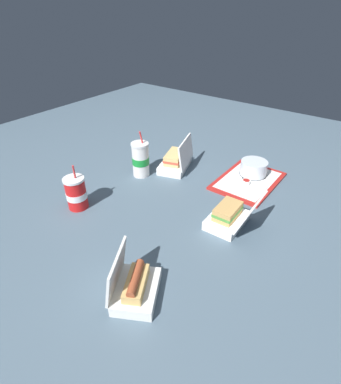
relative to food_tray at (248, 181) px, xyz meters
name	(u,v)px	position (x,y,z in m)	size (l,w,h in m)	color
ground_plane	(174,206)	(-0.39, 0.18, -0.01)	(3.20, 3.20, 0.00)	#4C6070
food_tray	(248,181)	(0.00, 0.00, 0.00)	(0.37, 0.26, 0.01)	red
cake_container	(253,169)	(0.06, 0.00, 0.04)	(0.14, 0.14, 0.08)	black
ketchup_cup	(246,182)	(-0.05, -0.01, 0.02)	(0.04, 0.04, 0.02)	white
napkin_stack	(258,183)	(-0.01, -0.05, 0.01)	(0.10, 0.10, 0.00)	white
plastic_fork	(240,177)	(0.00, 0.04, 0.01)	(0.11, 0.01, 0.01)	white
clamshell_sandwich_corner	(176,161)	(-0.10, 0.37, 0.04)	(0.24, 0.20, 0.17)	white
clamshell_sandwich_front	(229,217)	(-0.36, -0.08, 0.04)	(0.18, 0.18, 0.16)	white
clamshell_hotdog_back	(134,286)	(-0.84, 0.00, 0.03)	(0.21, 0.20, 0.16)	white
soda_cup_back	(76,193)	(-0.64, 0.51, 0.07)	(0.09, 0.09, 0.21)	red
soda_cup_center	(141,159)	(-0.26, 0.48, 0.08)	(0.09, 0.09, 0.24)	white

